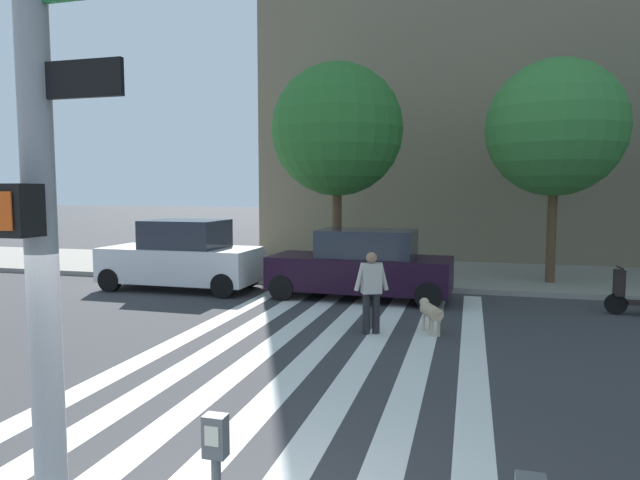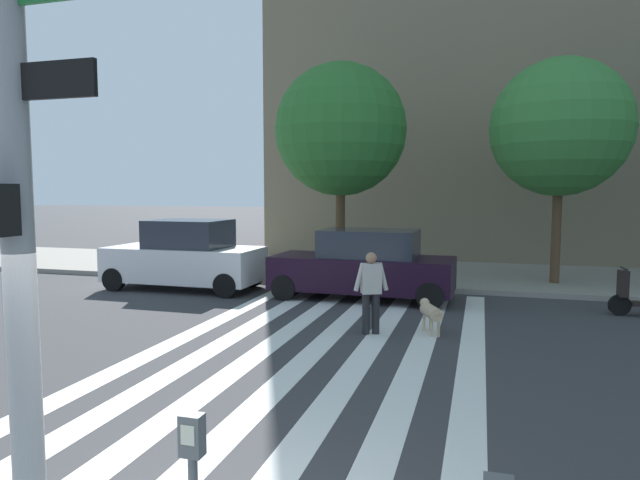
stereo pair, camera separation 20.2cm
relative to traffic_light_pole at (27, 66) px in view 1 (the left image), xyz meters
The scene contains 10 objects.
ground_plane 7.82m from the traffic_light_pole, 87.65° to the left, with size 160.00×160.00×0.00m, color #353538.
sidewalk_far 16.48m from the traffic_light_pole, 88.98° to the left, with size 80.00×6.00×0.15m, color gray.
crosswalk_stripes 7.81m from the traffic_light_pole, 92.24° to the left, with size 5.85×11.68×0.01m.
traffic_light_pole is the anchor object (origin of this frame).
parked_car_near_curb 13.29m from the traffic_light_pole, 115.80° to the left, with size 4.47×2.01×2.01m.
parked_car_behind_first 12.04m from the traffic_light_pole, 92.01° to the left, with size 4.78×2.03×1.83m.
street_tree_nearest 14.41m from the traffic_light_pole, 96.76° to the left, with size 4.06×4.06×6.58m.
street_tree_middle 15.68m from the traffic_light_pole, 72.77° to the left, with size 3.94×3.94×6.47m.
pedestrian_dog_walker 8.63m from the traffic_light_pole, 86.78° to the left, with size 0.68×0.38×1.64m.
dog_on_leash 9.26m from the traffic_light_pole, 79.48° to the left, with size 0.55×1.01×0.65m.
Camera 1 is at (2.05, -3.38, 2.85)m, focal length 31.19 mm.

